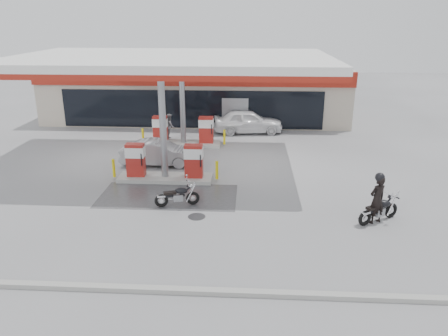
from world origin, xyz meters
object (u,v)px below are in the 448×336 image
at_px(pump_island_far, 183,134).
at_px(hatchback_silver, 159,153).
at_px(biker_main, 377,200).
at_px(parked_car_left, 135,114).
at_px(attendant, 170,126).
at_px(parked_car_right, 316,116).
at_px(pump_island_near, 165,166).
at_px(main_motorcycle, 379,210).
at_px(sedan_white, 248,121).
at_px(parked_motorcycle, 178,196).

distance_m(pump_island_far, hatchback_silver, 3.87).
xyz_separation_m(biker_main, parked_car_left, (-13.37, 16.08, -0.39)).
height_order(pump_island_far, attendant, pump_island_far).
xyz_separation_m(biker_main, attendant, (-9.95, 11.47, -0.14)).
bearing_deg(biker_main, parked_car_left, -79.33).
distance_m(attendant, parked_car_right, 10.93).
bearing_deg(attendant, pump_island_near, 172.94).
bearing_deg(main_motorcycle, pump_island_near, 123.64).
xyz_separation_m(sedan_white, parked_car_left, (-8.40, 2.80, -0.22)).
bearing_deg(main_motorcycle, hatchback_silver, 115.09).
relative_size(pump_island_far, biker_main, 2.71).
distance_m(hatchback_silver, parked_car_left, 10.50).
distance_m(biker_main, sedan_white, 14.18).
relative_size(pump_island_far, parked_motorcycle, 2.78).
distance_m(biker_main, hatchback_silver, 11.48).
bearing_deg(hatchback_silver, attendant, 3.02).
height_order(main_motorcycle, attendant, attendant).
distance_m(main_motorcycle, attendant, 15.22).
relative_size(pump_island_near, parked_motorcycle, 2.78).
relative_size(main_motorcycle, attendant, 1.10).
bearing_deg(parked_car_left, attendant, -163.20).
xyz_separation_m(parked_motorcycle, parked_car_left, (-5.60, 14.99, 0.13)).
xyz_separation_m(pump_island_far, parked_car_left, (-4.50, 6.00, -0.15)).
height_order(pump_island_far, parked_motorcycle, pump_island_far).
bearing_deg(parked_motorcycle, sedan_white, 61.67).
bearing_deg(attendant, parked_car_left, 21.19).
bearing_deg(parked_car_left, pump_island_near, -179.21).
distance_m(parked_motorcycle, attendant, 10.61).
bearing_deg(attendant, hatchback_silver, 168.45).
distance_m(biker_main, attendant, 15.19).
height_order(parked_motorcycle, sedan_white, sedan_white).
bearing_deg(pump_island_near, main_motorcycle, -23.73).
xyz_separation_m(biker_main, sedan_white, (-4.97, 13.28, -0.17)).
bearing_deg(pump_island_far, main_motorcycle, -47.82).
relative_size(parked_motorcycle, sedan_white, 0.40).
xyz_separation_m(sedan_white, attendant, (-4.98, -1.81, 0.03)).
bearing_deg(attendant, main_motorcycle, -153.70).
relative_size(main_motorcycle, hatchback_silver, 0.45).
relative_size(sedan_white, parked_car_left, 1.19).
height_order(parked_motorcycle, parked_car_right, parked_car_right).
xyz_separation_m(main_motorcycle, hatchback_silver, (-9.77, 6.17, 0.20)).
distance_m(pump_island_far, parked_car_left, 7.50).
bearing_deg(biker_main, pump_island_near, -53.77).
relative_size(pump_island_near, sedan_white, 1.12).
xyz_separation_m(attendant, parked_car_right, (9.91, 4.61, -0.24)).
bearing_deg(biker_main, pump_island_far, -77.72).
bearing_deg(sedan_white, biker_main, -165.72).
xyz_separation_m(biker_main, hatchback_silver, (-9.61, 6.28, -0.29)).
relative_size(main_motorcycle, biker_main, 0.94).
xyz_separation_m(pump_island_near, parked_motorcycle, (1.10, -2.99, -0.28)).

